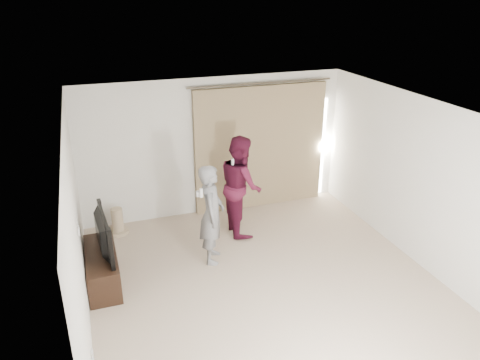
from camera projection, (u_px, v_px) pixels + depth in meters
name	position (u px, v px, depth m)	size (l,w,h in m)	color
floor	(268.00, 288.00, 6.84)	(5.50, 5.50, 0.00)	#C7AE95
wall_back	(214.00, 147.00, 8.73)	(5.00, 0.04, 2.60)	silver
wall_left	(77.00, 239.00, 5.58)	(0.04, 5.50, 2.60)	silver
ceiling	(273.00, 115.00, 5.83)	(5.00, 5.50, 0.01)	silver
curtain	(261.00, 148.00, 8.98)	(2.80, 0.11, 2.46)	tan
tv_console	(102.00, 268.00, 6.89)	(0.44, 1.28, 0.49)	black
tv	(98.00, 234.00, 6.68)	(1.08, 0.14, 0.62)	black
scratching_post	(118.00, 223.00, 8.28)	(0.36, 0.36, 0.48)	tan
person_man	(212.00, 214.00, 7.25)	(0.56, 0.68, 1.62)	slate
person_woman	(241.00, 185.00, 8.11)	(0.70, 0.88, 1.77)	#4E1228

